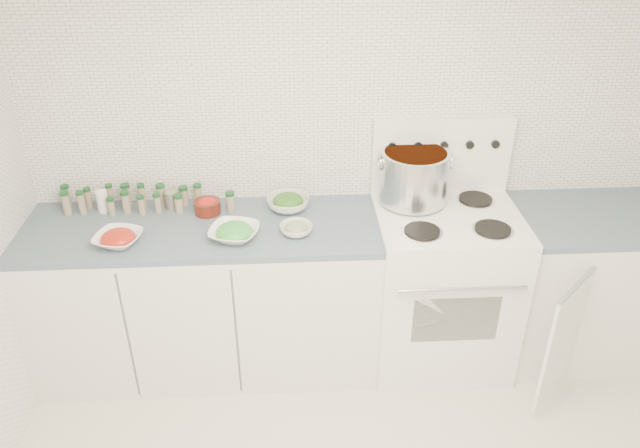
{
  "coord_description": "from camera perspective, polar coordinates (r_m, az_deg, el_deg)",
  "views": [
    {
      "loc": [
        -0.36,
        -1.62,
        2.55
      ],
      "look_at": [
        -0.2,
        1.14,
        0.92
      ],
      "focal_mm": 35.0,
      "sensor_mm": 36.0,
      "label": 1
    }
  ],
  "objects": [
    {
      "name": "bowl_zucchini",
      "position": [
        3.15,
        -2.19,
        -0.42
      ],
      "size": [
        0.17,
        0.17,
        0.07
      ],
      "color": "white",
      "rests_on": "counter_left"
    },
    {
      "name": "bowl_snowpea",
      "position": [
        3.14,
        -7.85,
        -0.74
      ],
      "size": [
        0.3,
        0.3,
        0.08
      ],
      "color": "white",
      "rests_on": "counter_left"
    },
    {
      "name": "bowl_tomato",
      "position": [
        3.23,
        -17.98,
        -1.25
      ],
      "size": [
        0.27,
        0.27,
        0.08
      ],
      "color": "white",
      "rests_on": "counter_left"
    },
    {
      "name": "salt_canister",
      "position": [
        3.54,
        -19.25,
        1.96
      ],
      "size": [
        0.07,
        0.07,
        0.12
      ],
      "primitive_type": "cylinder",
      "rotation": [
        0.0,
        0.0,
        -0.2
      ],
      "color": "white",
      "rests_on": "counter_left"
    },
    {
      "name": "counter_right",
      "position": [
        3.88,
        22.88,
        -5.08
      ],
      "size": [
        0.89,
        0.9,
        0.9
      ],
      "color": "white",
      "rests_on": "ground"
    },
    {
      "name": "stove",
      "position": [
        3.57,
        11.01,
        -5.24
      ],
      "size": [
        0.76,
        0.7,
        1.36
      ],
      "color": "white",
      "rests_on": "ground"
    },
    {
      "name": "tin_can",
      "position": [
        3.48,
        -13.43,
        2.17
      ],
      "size": [
        0.09,
        0.09,
        0.1
      ],
      "primitive_type": "cylinder",
      "rotation": [
        0.0,
        0.0,
        0.26
      ],
      "color": "gray",
      "rests_on": "counter_left"
    },
    {
      "name": "spice_cluster",
      "position": [
        3.5,
        -16.37,
        2.21
      ],
      "size": [
        0.94,
        0.15,
        0.14
      ],
      "color": "gray",
      "rests_on": "counter_left"
    },
    {
      "name": "counter_left",
      "position": [
        3.54,
        -10.22,
        -6.53
      ],
      "size": [
        1.85,
        0.62,
        0.9
      ],
      "color": "white",
      "rests_on": "ground"
    },
    {
      "name": "bowl_pepper",
      "position": [
        3.39,
        -10.26,
        1.65
      ],
      "size": [
        0.14,
        0.14,
        0.09
      ],
      "color": "#51170D",
      "rests_on": "counter_left"
    },
    {
      "name": "room_walls",
      "position": [
        1.93,
        7.98,
        -0.72
      ],
      "size": [
        3.54,
        3.04,
        2.52
      ],
      "color": "white",
      "rests_on": "ground"
    },
    {
      "name": "stock_pot",
      "position": [
        3.36,
        8.59,
        4.51
      ],
      "size": [
        0.39,
        0.36,
        0.28
      ],
      "rotation": [
        0.0,
        0.0,
        0.39
      ],
      "color": "silver",
      "rests_on": "stove"
    },
    {
      "name": "bowl_broccoli",
      "position": [
        3.38,
        -2.93,
        1.99
      ],
      "size": [
        0.26,
        0.26,
        0.09
      ],
      "color": "white",
      "rests_on": "counter_left"
    }
  ]
}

